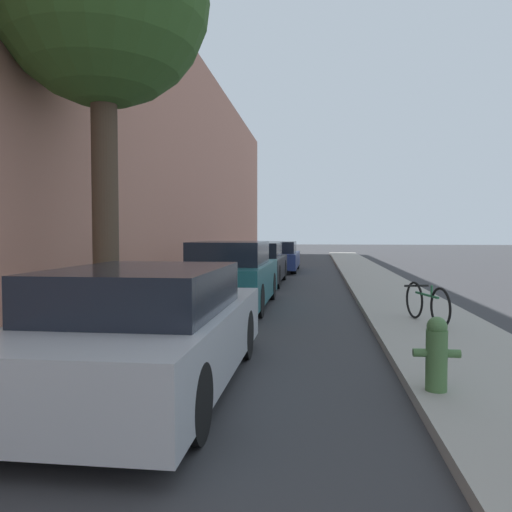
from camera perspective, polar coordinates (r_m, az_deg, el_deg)
name	(u,v)px	position (r m, az deg, el deg)	size (l,w,h in m)	color
ground_plane	(283,290)	(14.49, 3.11, -3.92)	(120.00, 120.00, 0.00)	#333335
sidewalk_left	(185,287)	(14.96, -8.05, -3.50)	(2.00, 52.00, 0.12)	#9E998E
sidewalk_right	(386,290)	(14.58, 14.59, -3.72)	(2.00, 52.00, 0.12)	#9E998E
building_facade_left	(139,136)	(15.55, -13.10, 13.09)	(0.70, 52.00, 8.98)	tan
parked_car_silver	(148,330)	(5.46, -12.18, -8.21)	(1.82, 4.31, 1.29)	black
parked_car_teal	(231,276)	(11.14, -2.84, -2.27)	(1.71, 4.34, 1.46)	black
parked_car_black	(257,264)	(16.28, 0.11, -0.90)	(1.70, 4.38, 1.34)	black
parked_car_navy	(276,257)	(21.68, 2.33, -0.10)	(1.86, 4.54, 1.29)	black
street_tree_near	(102,1)	(9.56, -17.04, 25.94)	(3.53, 3.53, 7.15)	#4C3A2B
fire_hydrant	(437,353)	(5.23, 19.83, -10.30)	(0.44, 0.20, 0.72)	#47703D
bicycle	(427,303)	(9.02, 18.80, -5.08)	(0.53, 1.58, 0.66)	black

